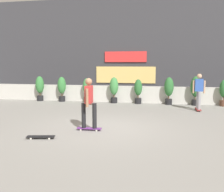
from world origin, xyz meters
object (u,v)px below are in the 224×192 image
object	(u,v)px
potted_plant_7	(224,91)
skater_far_left	(199,90)
skateboard_near_camera	(41,137)
potted_plant_3	(114,88)
potted_plant_5	(169,89)
potted_plant_0	(40,87)
potted_plant_4	(138,90)
skater_mid_plaza	(89,102)
potted_plant_6	(196,88)
potted_plant_2	(87,89)
potted_plant_1	(62,87)

from	to	relation	value
potted_plant_7	skater_far_left	world-z (taller)	skater_far_left
potted_plant_7	skateboard_near_camera	distance (m)	9.67
potted_plant_3	potted_plant_5	distance (m)	2.94
potted_plant_0	potted_plant_5	distance (m)	7.31
potted_plant_4	potted_plant_7	world-z (taller)	potted_plant_7
skater_mid_plaza	skateboard_near_camera	xyz separation A→B (m)	(-1.11, -1.19, -0.88)
potted_plant_3	potted_plant_5	bearing A→B (deg)	0.00
potted_plant_6	skateboard_near_camera	distance (m)	8.81
potted_plant_2	skater_far_left	bearing A→B (deg)	-14.91
potted_plant_7	skateboard_near_camera	xyz separation A→B (m)	(-6.48, -7.14, -0.70)
potted_plant_3	potted_plant_5	world-z (taller)	potted_plant_5
potted_plant_2	potted_plant_5	bearing A→B (deg)	0.00
potted_plant_4	potted_plant_3	bearing A→B (deg)	180.00
potted_plant_2	skater_far_left	distance (m)	5.99
potted_plant_1	skater_far_left	distance (m)	7.43
potted_plant_1	potted_plant_5	size ratio (longest dim) A/B	0.97
potted_plant_1	potted_plant_3	size ratio (longest dim) A/B	1.00
potted_plant_7	skateboard_near_camera	world-z (taller)	potted_plant_7
potted_plant_1	potted_plant_2	xyz separation A→B (m)	(1.48, 0.00, -0.05)
potted_plant_2	potted_plant_6	distance (m)	5.83
potted_plant_6	skater_far_left	size ratio (longest dim) A/B	0.89
potted_plant_2	potted_plant_4	bearing A→B (deg)	-0.00
potted_plant_3	skater_far_left	world-z (taller)	skater_far_left
potted_plant_0	skater_mid_plaza	bearing A→B (deg)	-51.89
potted_plant_6	skateboard_near_camera	world-z (taller)	potted_plant_6
potted_plant_1	potted_plant_4	bearing A→B (deg)	0.00
potted_plant_4	skater_far_left	bearing A→B (deg)	-27.86
potted_plant_6	skater_far_left	world-z (taller)	skater_far_left
skater_far_left	potted_plant_2	bearing A→B (deg)	165.09
potted_plant_0	potted_plant_6	size ratio (longest dim) A/B	0.95
potted_plant_3	potted_plant_5	xyz separation A→B (m)	(2.94, 0.00, 0.02)
skater_mid_plaza	skateboard_near_camera	bearing A→B (deg)	-133.06
potted_plant_1	potted_plant_5	bearing A→B (deg)	0.00
potted_plant_1	potted_plant_2	distance (m)	1.48
potted_plant_1	potted_plant_7	xyz separation A→B (m)	(8.69, 0.00, -0.04)
potted_plant_2	potted_plant_3	size ratio (longest dim) A/B	0.95
potted_plant_0	skater_far_left	world-z (taller)	skater_far_left
potted_plant_3	potted_plant_6	size ratio (longest dim) A/B	0.94
potted_plant_5	potted_plant_1	bearing A→B (deg)	-180.00
skateboard_near_camera	potted_plant_3	bearing A→B (deg)	83.45
potted_plant_0	potted_plant_3	xyz separation A→B (m)	(4.38, 0.00, -0.01)
potted_plant_3	potted_plant_7	bearing A→B (deg)	0.00
potted_plant_4	potted_plant_7	size ratio (longest dim) A/B	0.97
skateboard_near_camera	potted_plant_0	bearing A→B (deg)	116.47
potted_plant_2	skateboard_near_camera	xyz separation A→B (m)	(0.73, -7.14, -0.69)
potted_plant_7	skater_far_left	xyz separation A→B (m)	(-1.42, -1.54, 0.18)
potted_plant_4	potted_plant_5	xyz separation A→B (m)	(1.61, 0.00, 0.10)
potted_plant_0	potted_plant_7	size ratio (longest dim) A/B	1.06
potted_plant_2	potted_plant_6	xyz separation A→B (m)	(5.83, -0.00, 0.12)
potted_plant_0	potted_plant_6	world-z (taller)	potted_plant_6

